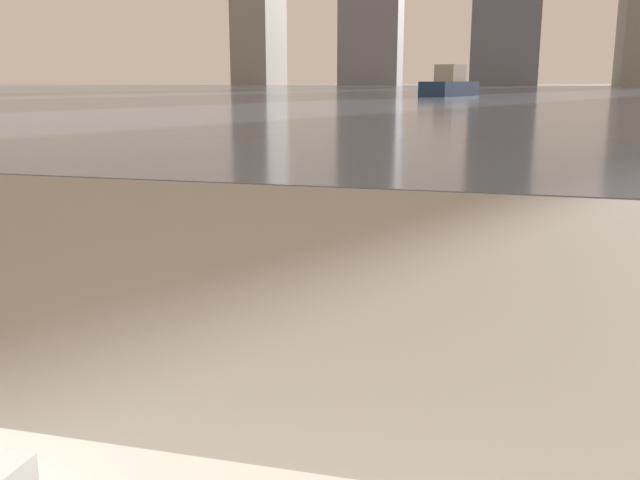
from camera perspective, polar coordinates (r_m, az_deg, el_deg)
harbor_water at (r=61.84m, az=14.70°, el=11.39°), size 180.00×110.00×0.01m
harbor_boat_2 at (r=45.35m, az=10.35°, el=12.09°), size 3.35×5.35×1.90m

